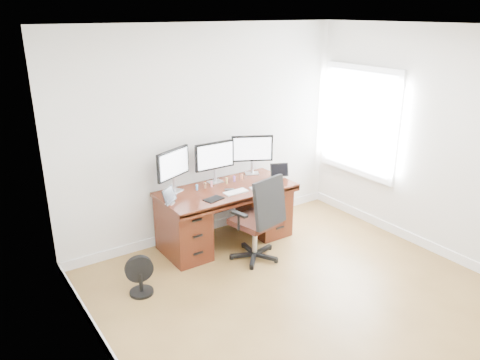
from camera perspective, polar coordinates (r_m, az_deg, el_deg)
ground at (r=4.90m, az=10.23°, el=-15.60°), size 4.50×4.50×0.00m
back_wall at (r=5.98m, az=-4.04°, el=5.65°), size 4.00×0.10×2.70m
right_wall at (r=5.86m, az=24.60°, el=3.59°), size 0.10×4.50×2.70m
desk at (r=5.95m, az=-1.79°, el=-4.06°), size 1.70×0.80×0.75m
office_chair at (r=5.57m, az=2.20°, el=-6.44°), size 0.67×0.67×1.07m
floor_fan at (r=5.10m, az=-12.05°, el=-11.38°), size 0.30×0.25×0.44m
monitor_left at (r=5.64m, az=-8.14°, el=1.81°), size 0.52×0.26×0.53m
monitor_center at (r=5.90m, az=-3.09°, el=2.81°), size 0.55×0.14×0.53m
monitor_right at (r=6.21m, az=1.50°, el=3.70°), size 0.50×0.29×0.53m
tablet_left at (r=5.37m, az=-8.57°, el=-2.02°), size 0.23×0.20×0.19m
tablet_right at (r=6.17m, az=4.86°, el=1.08°), size 0.25×0.16×0.19m
keyboard at (r=5.66m, az=-0.51°, el=-1.47°), size 0.30×0.13×0.01m
trackpad at (r=5.77m, az=2.05°, el=-1.05°), size 0.17×0.17×0.01m
drawing_tablet at (r=5.47m, az=-3.23°, el=-2.32°), size 0.25×0.19×0.01m
phone at (r=5.74m, az=-1.30°, el=-1.17°), size 0.13×0.10×0.01m
figurine_blue at (r=5.74m, az=-5.28°, el=-0.83°), size 0.03×0.03×0.08m
figurine_brown at (r=5.80m, az=-4.28°, el=-0.61°), size 0.03×0.03×0.08m
figurine_pink at (r=5.84m, az=-3.48°, el=-0.43°), size 0.03×0.03×0.08m
figurine_yellow at (r=5.95m, az=-1.63°, el=-0.00°), size 0.03×0.03×0.08m
figurine_purple at (r=6.01m, az=-0.71°, el=0.20°), size 0.03×0.03×0.08m
figurine_orange at (r=6.07m, az=0.24°, el=0.42°), size 0.03×0.03×0.08m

